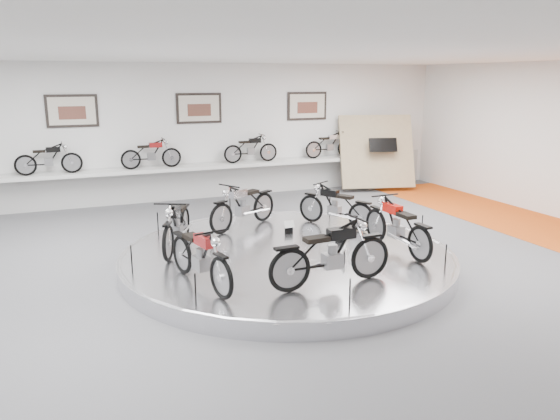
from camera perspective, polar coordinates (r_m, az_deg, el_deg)
name	(u,v)px	position (r m, az deg, el deg)	size (l,w,h in m)	color
floor	(293,271)	(10.44, 1.42, -6.34)	(16.00, 16.00, 0.00)	#555558
ceiling	(295,52)	(9.82, 1.56, 16.17)	(16.00, 16.00, 0.00)	white
wall_back	(200,132)	(16.54, -8.41, 8.06)	(16.00, 16.00, 0.00)	white
orange_carpet_strip	(557,233)	(14.45, 26.97, -2.15)	(2.40, 12.60, 0.01)	#D1621C
dado_band	(201,180)	(16.72, -8.22, 3.10)	(15.68, 0.04, 1.10)	#BCBCBA
display_platform	(287,258)	(10.65, 0.77, -5.08)	(6.40, 6.40, 0.30)	silver
platform_rim	(287,252)	(10.61, 0.77, -4.46)	(6.40, 6.40, 0.10)	#B2B2BA
shelf	(203,167)	(16.37, -8.03, 4.48)	(11.00, 0.55, 0.10)	silver
poster_left	(72,111)	(15.97, -20.90, 9.65)	(1.35, 0.06, 0.88)	beige
poster_center	(199,108)	(16.44, -8.46, 10.47)	(1.35, 0.06, 0.88)	beige
poster_right	(307,106)	(17.62, 2.85, 10.80)	(1.35, 0.06, 0.88)	beige
display_panel	(377,152)	(18.00, 10.07, 6.03)	(2.40, 0.12, 2.40)	tan
shelf_bike_a	(49,161)	(15.83, -23.01, 4.74)	(1.22, 0.42, 0.73)	black
shelf_bike_b	(151,156)	(16.02, -13.30, 5.55)	(1.22, 0.42, 0.73)	maroon
shelf_bike_c	(251,150)	(16.74, -3.07, 6.23)	(1.22, 0.42, 0.73)	black
shelf_bike_d	(330,146)	(17.80, 5.22, 6.64)	(1.22, 0.42, 0.73)	#BCBBC0
bike_a	(335,206)	(12.26, 5.82, 0.47)	(1.65, 0.58, 0.97)	black
bike_b	(243,205)	(12.15, -3.88, 0.54)	(1.76, 0.62, 1.04)	#BCBBC0
bike_c	(177,224)	(10.74, -10.76, -1.44)	(1.75, 0.62, 1.03)	black
bike_d	(200,255)	(8.83, -8.33, -4.72)	(1.73, 0.61, 1.02)	maroon
bike_e	(331,253)	(8.77, 5.38, -4.48)	(1.86, 0.66, 1.09)	black
bike_f	(397,225)	(10.67, 12.14, -1.57)	(1.78, 0.63, 1.05)	#C00F07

